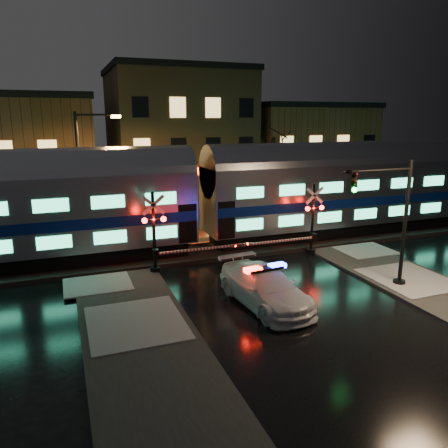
{
  "coord_description": "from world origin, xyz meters",
  "views": [
    {
      "loc": [
        -8.69,
        -18.2,
        7.61
      ],
      "look_at": [
        -0.89,
        2.5,
        2.2
      ],
      "focal_mm": 35.0,
      "sensor_mm": 36.0,
      "label": 1
    }
  ],
  "objects_px": {
    "crossing_signal_right": "(307,227)",
    "traffic_light": "(389,223)",
    "streetlight": "(84,170)",
    "crossing_signal_left": "(162,240)",
    "police_car": "(265,287)"
  },
  "relations": [
    {
      "from": "traffic_light",
      "to": "streetlight",
      "type": "xyz_separation_m",
      "value": [
        -12.02,
        12.34,
        1.49
      ]
    },
    {
      "from": "crossing_signal_right",
      "to": "crossing_signal_left",
      "type": "height_order",
      "value": "crossing_signal_left"
    },
    {
      "from": "streetlight",
      "to": "police_car",
      "type": "bearing_deg",
      "value": -62.63
    },
    {
      "from": "crossing_signal_left",
      "to": "streetlight",
      "type": "height_order",
      "value": "streetlight"
    },
    {
      "from": "police_car",
      "to": "crossing_signal_right",
      "type": "xyz_separation_m",
      "value": [
        5.17,
        5.26,
        0.88
      ]
    },
    {
      "from": "police_car",
      "to": "crossing_signal_left",
      "type": "distance_m",
      "value": 6.19
    },
    {
      "from": "crossing_signal_right",
      "to": "traffic_light",
      "type": "bearing_deg",
      "value": -83.36
    },
    {
      "from": "crossing_signal_left",
      "to": "traffic_light",
      "type": "bearing_deg",
      "value": -32.26
    },
    {
      "from": "police_car",
      "to": "streetlight",
      "type": "xyz_separation_m",
      "value": [
        -6.19,
        11.96,
        3.81
      ]
    },
    {
      "from": "police_car",
      "to": "streetlight",
      "type": "height_order",
      "value": "streetlight"
    },
    {
      "from": "crossing_signal_right",
      "to": "streetlight",
      "type": "relative_size",
      "value": 0.71
    },
    {
      "from": "traffic_light",
      "to": "streetlight",
      "type": "relative_size",
      "value": 0.73
    },
    {
      "from": "crossing_signal_right",
      "to": "crossing_signal_left",
      "type": "relative_size",
      "value": 0.97
    },
    {
      "from": "crossing_signal_right",
      "to": "traffic_light",
      "type": "xyz_separation_m",
      "value": [
        0.66,
        -5.64,
        1.44
      ]
    },
    {
      "from": "crossing_signal_left",
      "to": "streetlight",
      "type": "distance_m",
      "value": 7.91
    }
  ]
}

